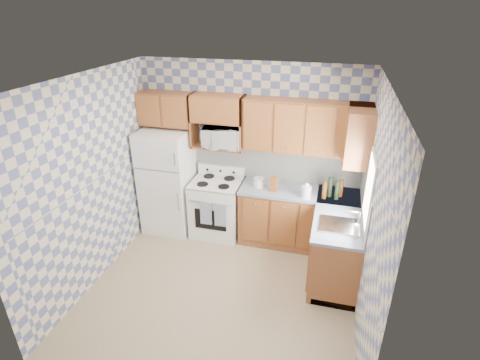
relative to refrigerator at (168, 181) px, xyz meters
The scene contains 30 objects.
floor 1.97m from the refrigerator, 44.43° to the right, with size 3.40×3.40×0.00m, color #8C765B.
back_wall 1.42m from the refrigerator, 15.35° to the left, with size 3.40×0.02×2.70m, color slate.
right_wall 3.27m from the refrigerator, 22.79° to the right, with size 0.02×3.20×2.70m, color slate.
backsplash_back 1.75m from the refrigerator, 11.47° to the left, with size 2.60×0.01×0.56m, color white.
backsplash_right 3.02m from the refrigerator, ahead, with size 0.01×1.60×0.56m, color white.
refrigerator is the anchor object (origin of this frame).
stove_body 0.89m from the refrigerator, ahead, with size 0.76×0.65×0.90m, color white.
cooktop 0.81m from the refrigerator, ahead, with size 0.76×0.65×0.03m, color silver.
backguard 0.87m from the refrigerator, 20.44° to the left, with size 0.76×0.08×0.17m, color white.
dish_towel_left 0.86m from the refrigerator, 23.28° to the right, with size 0.18×0.03×0.38m, color navy.
dish_towel_right 1.07m from the refrigerator, 18.24° to the right, with size 0.18×0.03×0.38m, color navy.
base_cabinets_back 2.14m from the refrigerator, ahead, with size 1.75×0.60×0.88m, color brown.
base_cabinets_right 2.74m from the refrigerator, ahead, with size 0.60×1.60×0.88m, color brown.
countertop_back 2.10m from the refrigerator, ahead, with size 1.77×0.63×0.04m, color gray.
countertop_right 2.71m from the refrigerator, ahead, with size 0.63×1.60×0.04m, color gray.
upper_cabinets_back 2.34m from the refrigerator, ahead, with size 1.75×0.33×0.74m, color brown.
upper_cabinets_fridge 1.15m from the refrigerator, 94.64° to the left, with size 0.82×0.33×0.50m, color brown.
upper_cabinets_right 2.99m from the refrigerator, ahead, with size 0.33×0.70×0.74m, color brown.
microwave_shelf 1.02m from the refrigerator, 12.94° to the left, with size 0.80×0.33×0.03m, color brown.
microwave 1.17m from the refrigerator, ahead, with size 0.56×0.38×0.31m, color white.
sink 2.79m from the refrigerator, 16.65° to the right, with size 0.48×0.40×0.03m, color #B7B7BC.
window 3.13m from the refrigerator, 15.12° to the right, with size 0.02×0.66×0.86m, color silver.
bottle_0 2.53m from the refrigerator, ahead, with size 0.06×0.06×0.29m, color black.
bottle_1 2.63m from the refrigerator, ahead, with size 0.06×0.06×0.27m, color black.
bottle_2 2.68m from the refrigerator, ahead, with size 0.06×0.06×0.25m, color #5B2C0E.
bottle_3 2.46m from the refrigerator, ahead, with size 0.06×0.06×0.23m, color #5B2C0E.
knife_block 1.73m from the refrigerator, ahead, with size 0.10×0.10×0.22m, color brown.
electric_kettle 2.21m from the refrigerator, ahead, with size 0.14×0.14×0.18m, color white.
food_containers 1.49m from the refrigerator, ahead, with size 0.19×0.19×0.13m, color silver, non-canonical shape.
soap_bottle 3.04m from the refrigerator, 19.24° to the right, with size 0.06×0.06×0.17m, color silver.
Camera 1 is at (1.21, -3.68, 3.43)m, focal length 28.00 mm.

